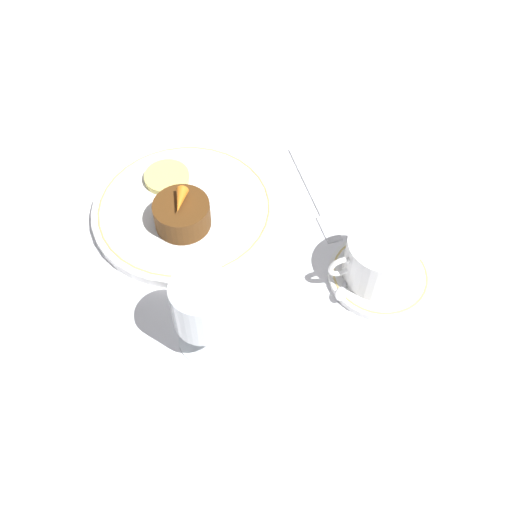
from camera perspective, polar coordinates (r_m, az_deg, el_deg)
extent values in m
plane|color=white|center=(0.85, -3.50, 1.78)|extent=(3.00, 3.00, 0.00)
cylinder|color=white|center=(0.88, -6.82, 4.40)|extent=(0.27, 0.27, 0.01)
torus|color=tan|center=(0.88, -6.85, 4.64)|extent=(0.25, 0.25, 0.00)
cylinder|color=white|center=(0.82, 11.67, -1.85)|extent=(0.14, 0.14, 0.01)
torus|color=tan|center=(0.82, 11.71, -1.69)|extent=(0.13, 0.13, 0.00)
cylinder|color=white|center=(0.79, 11.78, -0.20)|extent=(0.09, 0.09, 0.07)
cylinder|color=brown|center=(0.79, 11.84, 0.00)|extent=(0.08, 0.08, 0.05)
torus|color=white|center=(0.77, 8.08, -1.03)|extent=(0.04, 0.01, 0.03)
cube|color=silver|center=(0.82, 9.10, -0.79)|extent=(0.05, 0.07, 0.00)
ellipsoid|color=silver|center=(0.79, 8.09, -3.60)|extent=(0.03, 0.03, 0.00)
cylinder|color=silver|center=(0.76, -4.71, -7.84)|extent=(0.07, 0.07, 0.01)
cylinder|color=silver|center=(0.74, -4.84, -6.91)|extent=(0.01, 0.01, 0.05)
cylinder|color=silver|center=(0.69, -5.16, -4.59)|extent=(0.07, 0.07, 0.07)
cylinder|color=#5B0F1E|center=(0.70, -5.08, -5.17)|extent=(0.06, 0.06, 0.04)
cube|color=silver|center=(0.92, 4.82, 7.17)|extent=(0.01, 0.15, 0.01)
cube|color=silver|center=(0.87, 6.99, 2.65)|extent=(0.02, 0.05, 0.01)
cylinder|color=#563314|center=(0.84, -7.05, 3.95)|extent=(0.08, 0.08, 0.04)
cone|color=orange|center=(0.82, -7.25, 5.25)|extent=(0.03, 0.04, 0.02)
cylinder|color=#EFE075|center=(0.91, -8.48, 7.43)|extent=(0.07, 0.07, 0.01)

